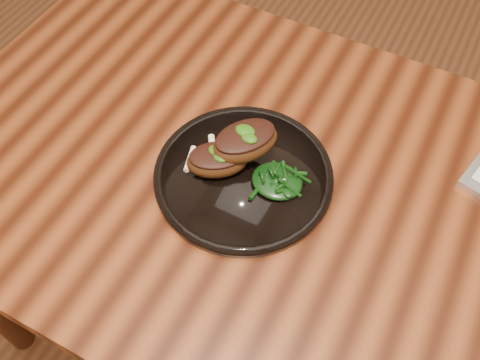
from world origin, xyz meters
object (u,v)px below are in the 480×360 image
at_px(desk, 352,240).
at_px(plate, 243,175).
at_px(greens_heap, 277,179).
at_px(lamb_chop_front, 217,160).

xyz_separation_m(desk, plate, (-0.20, -0.02, 0.09)).
xyz_separation_m(plate, greens_heap, (0.06, 0.01, 0.02)).
height_order(plate, lamb_chop_front, lamb_chop_front).
xyz_separation_m(plate, lamb_chop_front, (-0.04, -0.01, 0.03)).
bearing_deg(plate, desk, 6.62).
height_order(plate, greens_heap, greens_heap).
bearing_deg(desk, greens_heap, -172.80).
distance_m(plate, lamb_chop_front, 0.06).
relative_size(plate, lamb_chop_front, 2.47).
bearing_deg(plate, lamb_chop_front, -165.94).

